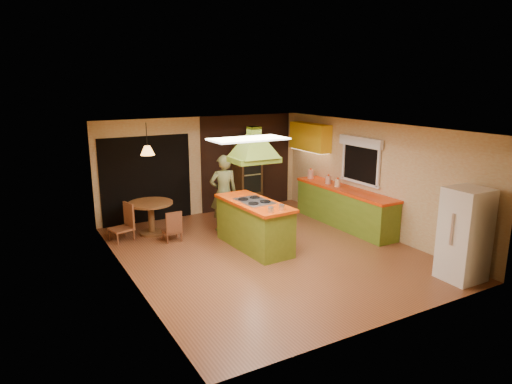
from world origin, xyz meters
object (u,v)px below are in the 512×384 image
kitchen_island (254,224)px  refrigerator (465,235)px  wall_oven (247,175)px  dining_table (151,212)px  man (224,193)px  canister_large (311,174)px

kitchen_island → refrigerator: 3.94m
wall_oven → dining_table: 2.94m
man → canister_large: 2.58m
kitchen_island → refrigerator: refrigerator is taller
dining_table → canister_large: size_ratio=4.37×
man → wall_oven: wall_oven is taller
wall_oven → dining_table: size_ratio=1.94×
man → wall_oven: 1.78m
man → canister_large: size_ratio=7.79×
refrigerator → canister_large: refrigerator is taller
dining_table → canister_large: (4.11, -0.37, 0.51)m
kitchen_island → canister_large: bearing=28.1°
kitchen_island → wall_oven: size_ratio=1.05×
dining_table → refrigerator: bearing=-51.7°
man → dining_table: size_ratio=1.78×
wall_oven → dining_table: bearing=-168.1°
canister_large → refrigerator: bearing=-91.8°
refrigerator → wall_oven: size_ratio=0.85×
kitchen_island → man: 1.39m
kitchen_island → wall_oven: bearing=61.5°
dining_table → man: bearing=-19.7°
refrigerator → canister_large: size_ratio=7.20×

